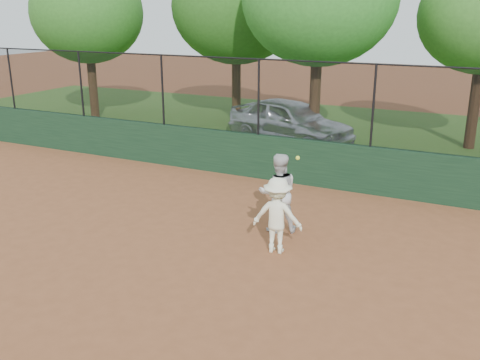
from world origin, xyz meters
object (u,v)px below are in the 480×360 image
at_px(tree_1, 236,6).
at_px(tree_0, 87,13).
at_px(player_main, 277,215).
at_px(player_second, 278,193).
at_px(parked_car, 290,121).

bearing_deg(tree_1, tree_0, -160.14).
bearing_deg(tree_0, player_main, -36.54).
height_order(player_second, player_main, player_main).
bearing_deg(tree_0, parked_car, -4.21).
relative_size(parked_car, player_second, 2.75).
distance_m(player_main, tree_0, 15.12).
bearing_deg(tree_0, player_second, -34.33).
bearing_deg(player_second, tree_1, -90.04).
height_order(parked_car, tree_0, tree_0).
height_order(player_second, tree_0, tree_0).
height_order(parked_car, player_main, player_main).
bearing_deg(parked_car, player_main, -141.82).
distance_m(player_second, tree_1, 12.02).
xyz_separation_m(player_second, tree_0, (-11.45, 7.82, 3.42)).
height_order(player_second, tree_1, tree_1).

